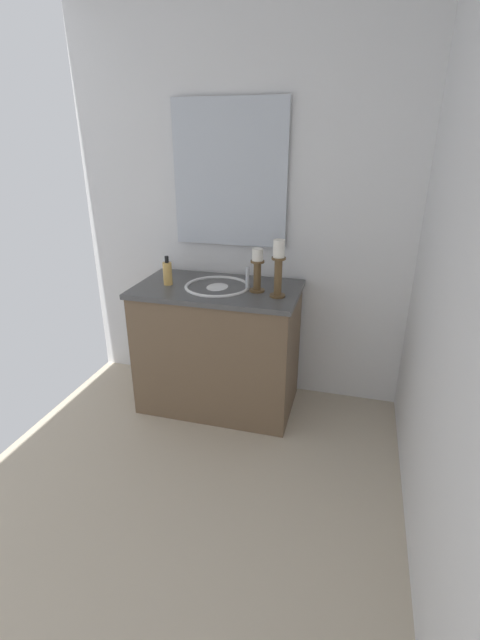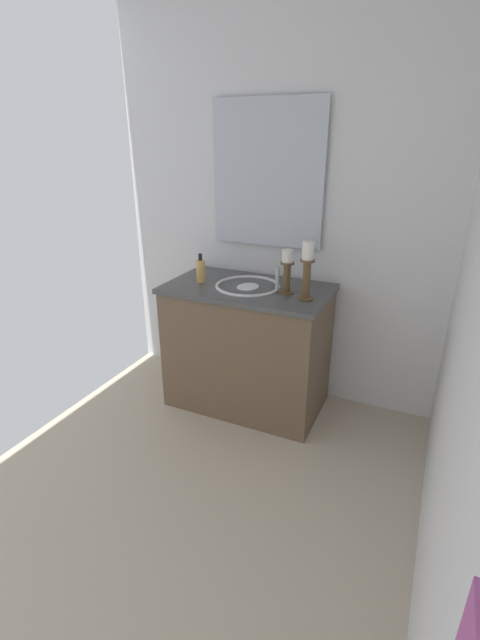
{
  "view_description": "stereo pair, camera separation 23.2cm",
  "coord_description": "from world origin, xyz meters",
  "px_view_note": "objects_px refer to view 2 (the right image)",
  "views": [
    {
      "loc": [
        1.14,
        0.74,
        1.66
      ],
      "look_at": [
        -0.22,
        0.37,
        1.07
      ],
      "focal_mm": 24.59,
      "sensor_mm": 36.0,
      "label": 1
    },
    {
      "loc": [
        1.06,
        0.96,
        1.66
      ],
      "look_at": [
        -0.22,
        0.37,
        1.07
      ],
      "focal_mm": 24.59,
      "sensor_mm": 36.0,
      "label": 2
    }
  ],
  "objects_px": {
    "sink_basin": "(248,292)",
    "candle_holder_tall": "(307,269)",
    "mirror": "(267,175)",
    "soap_bottle": "(201,270)",
    "vanity_cabinet": "(247,347)",
    "candle_holder_short": "(287,271)"
  },
  "relations": [
    {
      "from": "candle_holder_tall",
      "to": "candle_holder_short",
      "type": "distance_m",
      "value": 0.15
    },
    {
      "from": "vanity_cabinet",
      "to": "candle_holder_tall",
      "type": "xyz_separation_m",
      "value": [
        0.07,
        0.39,
        0.59
      ]
    },
    {
      "from": "vanity_cabinet",
      "to": "sink_basin",
      "type": "relative_size",
      "value": 2.52
    },
    {
      "from": "vanity_cabinet",
      "to": "candle_holder_short",
      "type": "height_order",
      "value": "candle_holder_short"
    },
    {
      "from": "vanity_cabinet",
      "to": "candle_holder_tall",
      "type": "distance_m",
      "value": 0.71
    },
    {
      "from": "candle_holder_short",
      "to": "soap_bottle",
      "type": "relative_size",
      "value": 1.43
    },
    {
      "from": "vanity_cabinet",
      "to": "soap_bottle",
      "type": "bearing_deg",
      "value": -83.58
    },
    {
      "from": "vanity_cabinet",
      "to": "mirror",
      "type": "distance_m",
      "value": 1.08
    },
    {
      "from": "vanity_cabinet",
      "to": "candle_holder_short",
      "type": "relative_size",
      "value": 3.94
    },
    {
      "from": "mirror",
      "to": "vanity_cabinet",
      "type": "bearing_deg",
      "value": -0.01
    },
    {
      "from": "vanity_cabinet",
      "to": "candle_holder_short",
      "type": "distance_m",
      "value": 0.6
    },
    {
      "from": "sink_basin",
      "to": "candle_holder_tall",
      "type": "relative_size",
      "value": 1.22
    },
    {
      "from": "candle_holder_tall",
      "to": "candle_holder_short",
      "type": "relative_size",
      "value": 1.28
    },
    {
      "from": "mirror",
      "to": "candle_holder_short",
      "type": "bearing_deg",
      "value": 40.62
    },
    {
      "from": "candle_holder_tall",
      "to": "candle_holder_short",
      "type": "height_order",
      "value": "candle_holder_tall"
    },
    {
      "from": "sink_basin",
      "to": "candle_holder_tall",
      "type": "height_order",
      "value": "candle_holder_tall"
    },
    {
      "from": "sink_basin",
      "to": "vanity_cabinet",
      "type": "bearing_deg",
      "value": -90.0
    },
    {
      "from": "sink_basin",
      "to": "candle_holder_short",
      "type": "xyz_separation_m",
      "value": [
        0.01,
        0.25,
        0.17
      ]
    },
    {
      "from": "vanity_cabinet",
      "to": "sink_basin",
      "type": "bearing_deg",
      "value": 90.0
    },
    {
      "from": "mirror",
      "to": "soap_bottle",
      "type": "xyz_separation_m",
      "value": [
        0.31,
        -0.31,
        -0.56
      ]
    },
    {
      "from": "candle_holder_short",
      "to": "candle_holder_tall",
      "type": "bearing_deg",
      "value": 66.09
    },
    {
      "from": "sink_basin",
      "to": "candle_holder_tall",
      "type": "xyz_separation_m",
      "value": [
        0.07,
        0.39,
        0.21
      ]
    }
  ]
}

